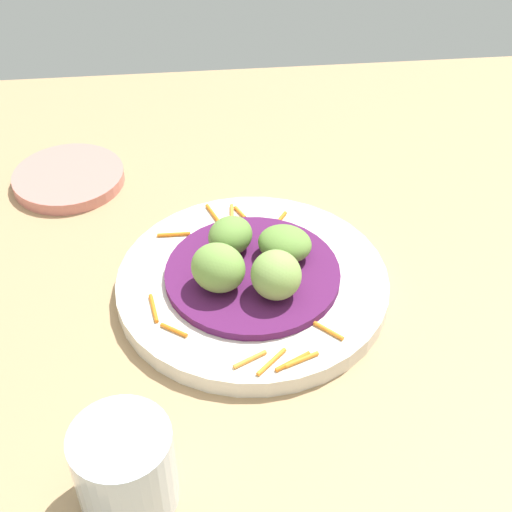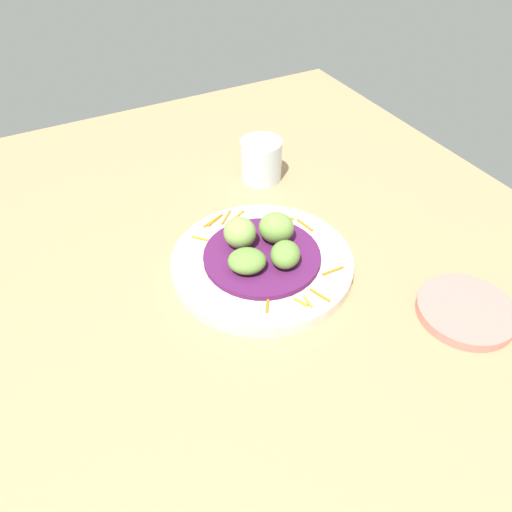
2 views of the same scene
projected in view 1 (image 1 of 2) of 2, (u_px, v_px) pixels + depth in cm
name	position (u px, v px, depth cm)	size (l,w,h in cm)	color
table_surface	(309.00, 336.00, 69.73)	(110.00, 110.00, 2.00)	tan
main_plate	(253.00, 284.00, 72.47)	(27.11, 27.11, 1.92)	silver
cabbage_bed	(252.00, 274.00, 71.56)	(17.38, 17.38, 0.86)	#51194C
carrot_garnish	(241.00, 292.00, 69.89)	(17.71, 24.93, 0.40)	orange
guac_scoop_left	(230.00, 236.00, 72.53)	(4.81, 4.23, 3.63)	olive
guac_scoop_center	(218.00, 268.00, 68.06)	(5.30, 4.75, 4.70)	#759E47
guac_scoop_right	(276.00, 275.00, 67.33)	(4.76, 4.95, 4.65)	#84A851
guac_scoop_back	(285.00, 244.00, 71.92)	(5.42, 4.67, 3.21)	olive
side_plate_small	(69.00, 178.00, 87.04)	(13.25, 13.25, 1.45)	tan
water_glass	(125.00, 468.00, 53.27)	(7.54, 7.54, 7.59)	silver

